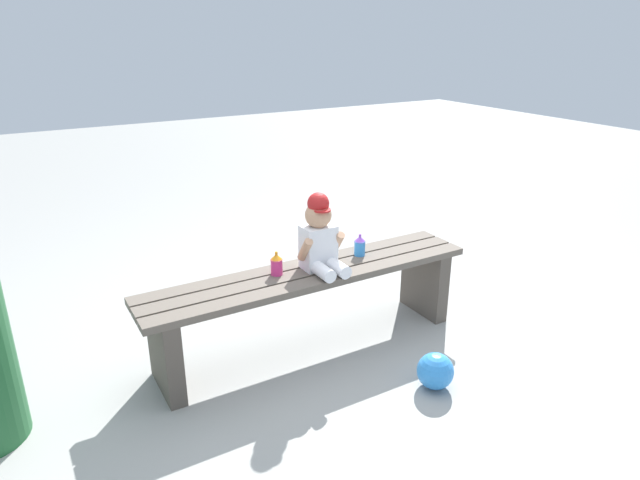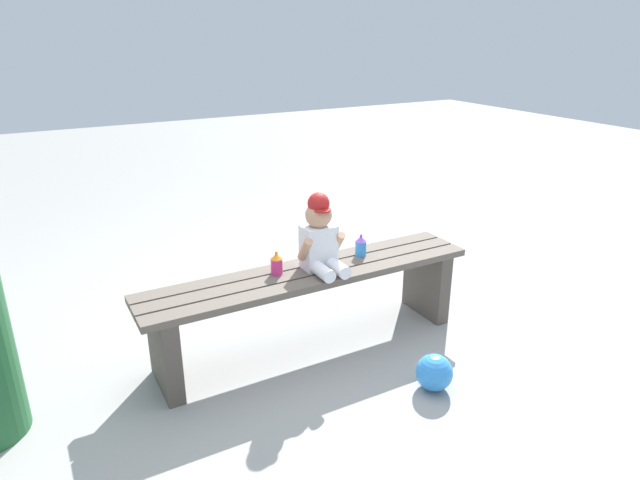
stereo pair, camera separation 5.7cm
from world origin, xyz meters
The scene contains 6 objects.
ground_plane centered at (0.00, 0.00, 0.00)m, with size 16.00×16.00×0.00m, color #999993.
park_bench centered at (0.00, 0.00, 0.31)m, with size 1.80×0.34×0.45m.
child_figure centered at (0.06, 0.00, 0.62)m, with size 0.23×0.27×0.40m.
sippy_cup_left centered at (-0.17, 0.04, 0.50)m, with size 0.06×0.06×0.12m.
sippy_cup_right centered at (0.33, 0.04, 0.50)m, with size 0.06×0.06×0.12m.
toy_ball centered at (0.33, -0.62, 0.09)m, with size 0.18×0.18×0.18m, color #338CE5.
Camera 2 is at (-1.23, -2.32, 1.62)m, focal length 31.33 mm.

